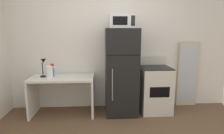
# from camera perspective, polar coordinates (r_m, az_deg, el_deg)

# --- Properties ---
(wall_back_white) EXTENTS (5.00, 0.10, 2.60)m
(wall_back_white) POSITION_cam_1_polar(r_m,az_deg,el_deg) (4.00, 0.39, 6.20)
(wall_back_white) COLOR silver
(wall_back_white) RESTS_ON ground
(desk) EXTENTS (1.21, 0.64, 0.75)m
(desk) POSITION_cam_1_polar(r_m,az_deg,el_deg) (3.82, -14.68, -6.16)
(desk) COLOR silver
(desk) RESTS_ON ground
(desk_lamp) EXTENTS (0.14, 0.12, 0.35)m
(desk_lamp) POSITION_cam_1_polar(r_m,az_deg,el_deg) (3.82, -20.10, 0.66)
(desk_lamp) COLOR black
(desk_lamp) RESTS_ON desk
(spray_bottle) EXTENTS (0.06, 0.06, 0.25)m
(spray_bottle) POSITION_cam_1_polar(r_m,az_deg,el_deg) (3.84, -17.54, -1.28)
(spray_bottle) COLOR #2D8CEA
(spray_bottle) RESTS_ON desk
(paper_towel_roll) EXTENTS (0.11, 0.11, 0.24)m
(paper_towel_roll) POSITION_cam_1_polar(r_m,az_deg,el_deg) (3.64, -18.36, -1.63)
(paper_towel_roll) COLOR white
(paper_towel_roll) RESTS_ON desk
(refrigerator) EXTENTS (0.61, 0.67, 1.67)m
(refrigerator) POSITION_cam_1_polar(r_m,az_deg,el_deg) (3.69, 2.83, -1.46)
(refrigerator) COLOR black
(refrigerator) RESTS_ON ground
(microwave) EXTENTS (0.46, 0.35, 0.26)m
(microwave) POSITION_cam_1_polar(r_m,az_deg,el_deg) (3.60, 3.01, 13.70)
(microwave) COLOR silver
(microwave) RESTS_ON refrigerator
(oven_range) EXTENTS (0.59, 0.61, 1.10)m
(oven_range) POSITION_cam_1_polar(r_m,az_deg,el_deg) (3.95, 12.88, -6.47)
(oven_range) COLOR beige
(oven_range) RESTS_ON ground
(leaning_mirror) EXTENTS (0.44, 0.03, 1.40)m
(leaning_mirror) POSITION_cam_1_polar(r_m,az_deg,el_deg) (4.40, 21.95, -2.07)
(leaning_mirror) COLOR #C6B793
(leaning_mirror) RESTS_ON ground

